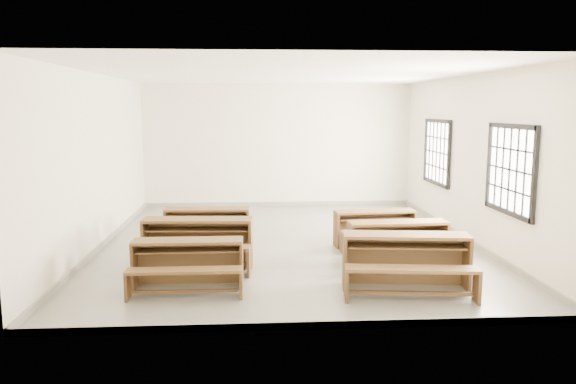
{
  "coord_description": "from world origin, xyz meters",
  "views": [
    {
      "loc": [
        -0.67,
        -10.48,
        2.58
      ],
      "look_at": [
        0.0,
        0.0,
        1.0
      ],
      "focal_mm": 35.0,
      "sensor_mm": 36.0,
      "label": 1
    }
  ],
  "objects": [
    {
      "name": "room",
      "position": [
        0.09,
        0.0,
        2.14
      ],
      "size": [
        8.5,
        8.5,
        3.2
      ],
      "color": "slate",
      "rests_on": "ground"
    },
    {
      "name": "desk_set_4",
      "position": [
        1.72,
        -1.64,
        0.43
      ],
      "size": [
        1.68,
        0.94,
        0.73
      ],
      "rotation": [
        0.0,
        0.0,
        0.06
      ],
      "color": "brown",
      "rests_on": "ground"
    },
    {
      "name": "desk_set_0",
      "position": [
        -1.61,
        -2.61,
        0.41
      ],
      "size": [
        1.58,
        0.82,
        0.71
      ],
      "rotation": [
        0.0,
        0.0,
        -0.0
      ],
      "color": "brown",
      "rests_on": "ground"
    },
    {
      "name": "desk_set_5",
      "position": [
        1.62,
        -0.33,
        0.4
      ],
      "size": [
        1.57,
        0.91,
        0.68
      ],
      "rotation": [
        0.0,
        0.0,
        0.09
      ],
      "color": "brown",
      "rests_on": "ground"
    },
    {
      "name": "desk_set_3",
      "position": [
        1.5,
        -2.86,
        0.47
      ],
      "size": [
        1.88,
        1.12,
        0.8
      ],
      "rotation": [
        0.0,
        0.0,
        -0.12
      ],
      "color": "brown",
      "rests_on": "ground"
    },
    {
      "name": "desk_set_1",
      "position": [
        -1.57,
        -1.51,
        0.46
      ],
      "size": [
        1.82,
        1.02,
        0.8
      ],
      "rotation": [
        0.0,
        0.0,
        -0.06
      ],
      "color": "brown",
      "rests_on": "ground"
    },
    {
      "name": "desk_set_2",
      "position": [
        -1.53,
        -0.07,
        0.41
      ],
      "size": [
        1.6,
        0.85,
        0.71
      ],
      "rotation": [
        0.0,
        0.0,
        -0.02
      ],
      "color": "brown",
      "rests_on": "ground"
    }
  ]
}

